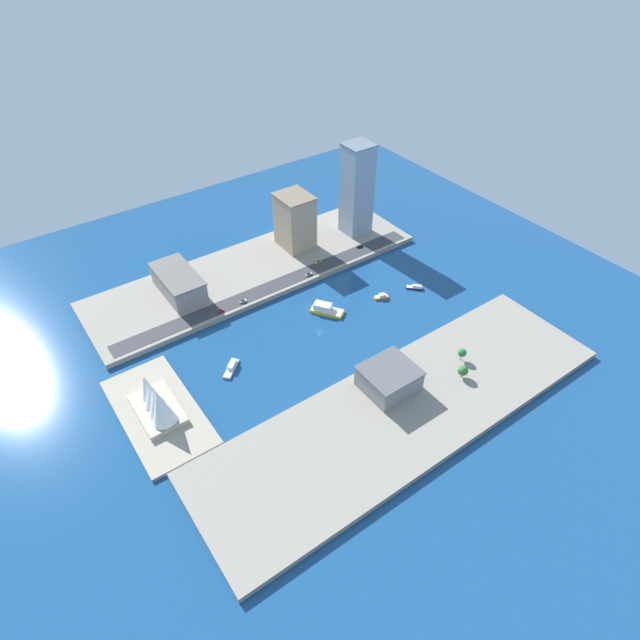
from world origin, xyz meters
TOP-DOWN VIEW (x-y plane):
  - ground_plane at (0.00, 0.00)m, footprint 440.00×440.00m
  - quay_west at (-79.05, 0.00)m, footprint 70.00×240.00m
  - quay_east at (79.05, 0.00)m, footprint 70.00×240.00m
  - peninsula_point at (-3.80, 108.03)m, footprint 76.49×37.98m
  - road_strip at (52.85, 0.00)m, footprint 12.48×228.00m
  - water_taxi_orange at (3.06, -53.36)m, footprint 6.57×10.78m
  - ferry_yellow_fast at (13.15, -14.23)m, footprint 22.16×19.00m
  - patrol_launch_navy at (-2.06, -79.51)m, footprint 10.47×10.47m
  - yacht_sleek_gray at (2.63, 60.56)m, footprint 13.73×14.81m
  - apartment_midrise_tan at (87.86, -40.33)m, footprint 26.52×22.90m
  - carpark_squat_concrete at (83.42, 55.68)m, footprint 44.67×22.77m
  - tower_tall_glass at (78.21, -89.91)m, footprint 19.12×20.31m
  - warehouse_low_gray at (-62.91, -1.75)m, footprint 26.69×28.78m
  - taxi_yellow_cab at (57.75, -39.92)m, footprint 1.93×5.07m
  - sedan_silver at (49.34, -25.88)m, footprint 1.93×5.15m
  - pickup_red at (49.14, 43.16)m, footprint 2.09×4.35m
  - suv_black at (56.68, -77.58)m, footprint 2.10×4.96m
  - van_white at (49.44, 26.48)m, footprint 2.18×4.61m
  - traffic_light_waterfront at (45.33, 30.37)m, footprint 0.36×0.36m
  - opera_landmark at (-6.28, 108.03)m, footprint 35.01×21.11m
  - park_tree_cluster at (-77.15, -44.56)m, footprint 15.41×15.24m

SIDE VIEW (x-z plane):
  - ground_plane at x=0.00m, z-range 0.00..0.00m
  - peninsula_point at x=-3.80m, z-range 0.00..2.00m
  - patrol_launch_navy at x=-2.06m, z-range -0.40..2.57m
  - water_taxi_orange at x=3.06m, z-range -0.42..3.16m
  - yacht_sleek_gray at x=2.63m, z-range -0.47..3.30m
  - quay_west at x=-79.05m, z-range 0.00..3.56m
  - quay_east at x=79.05m, z-range 0.00..3.56m
  - ferry_yellow_fast at x=13.15m, z-range -0.73..5.61m
  - road_strip at x=52.85m, z-range 3.56..3.71m
  - sedan_silver at x=49.34m, z-range 3.69..5.24m
  - taxi_yellow_cab at x=57.75m, z-range 3.71..5.27m
  - suv_black at x=56.68m, z-range 3.69..5.30m
  - van_white at x=49.44m, z-range 3.69..5.34m
  - pickup_red at x=49.14m, z-range 3.68..5.37m
  - traffic_light_waterfront at x=45.33m, z-range 4.65..11.15m
  - park_tree_cluster at x=-77.15m, z-range 4.65..12.71m
  - warehouse_low_gray at x=-62.91m, z-range 3.59..17.30m
  - opera_landmark at x=-6.28m, z-range -0.63..21.96m
  - carpark_squat_concrete at x=83.42m, z-range 3.59..19.24m
  - apartment_midrise_tan at x=87.86m, z-range 3.59..44.35m
  - tower_tall_glass at x=78.21m, z-range 3.59..73.40m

